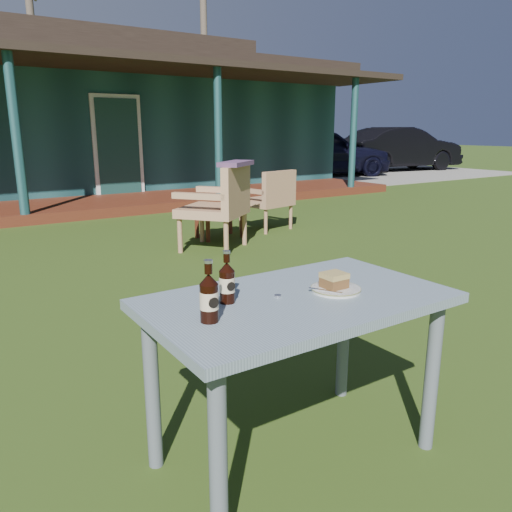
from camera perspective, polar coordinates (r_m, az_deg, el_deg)
ground at (r=3.55m, az=-11.81°, el=-8.56°), size 80.00×80.00×0.00m
gravel_strip at (r=16.48m, az=11.84°, el=9.26°), size 9.00×6.00×0.02m
tree_mid at (r=22.22m, az=-24.15°, el=21.86°), size 0.28×0.28×9.50m
tree_right at (r=23.10m, az=-5.98°, el=24.50°), size 0.28×0.28×11.00m
car_near at (r=15.24m, az=7.23°, el=11.73°), size 4.54×2.88×1.44m
car_far at (r=17.89m, az=16.07°, el=11.66°), size 4.53×2.08×1.44m
cafe_table at (r=2.01m, az=4.76°, el=-7.32°), size 1.20×0.70×0.72m
plate at (r=2.06m, az=9.11°, el=-3.74°), size 0.20×0.20×0.01m
cake_slice at (r=2.05m, az=8.92°, el=-2.73°), size 0.09×0.09×0.06m
fork at (r=2.01m, az=7.94°, el=-3.93°), size 0.08×0.13×0.00m
cola_bottle_near at (r=1.88m, az=-3.33°, el=-2.99°), size 0.06×0.06×0.20m
cola_bottle_far at (r=1.70m, az=-5.39°, el=-4.72°), size 0.06×0.07×0.22m
bottle_cap at (r=1.96m, az=2.50°, el=-4.57°), size 0.03×0.03×0.01m
armchair_left at (r=5.75m, az=-4.09°, el=6.07°), size 0.98×0.97×0.97m
armchair_right at (r=6.90m, az=1.63°, el=6.79°), size 0.72×0.69×0.82m
floral_throw at (r=5.63m, az=-2.30°, el=10.52°), size 0.60×0.54×0.05m
side_table at (r=6.41m, az=-4.21°, el=5.09°), size 0.60×0.40×0.40m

